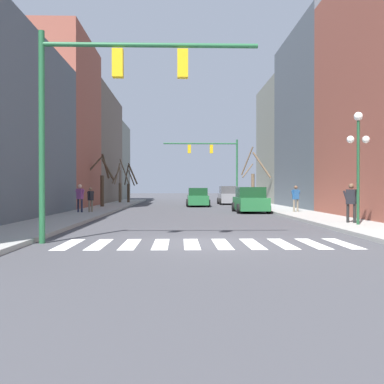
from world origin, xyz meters
name	(u,v)px	position (x,y,z in m)	size (l,w,h in m)	color
ground_plane	(206,243)	(0.00, 0.00, 0.00)	(240.00, 240.00, 0.00)	#424247
building_row_left	(55,140)	(-10.94, 23.48, 5.60)	(6.00, 57.77, 13.52)	#515B66
building_row_right	(351,120)	(10.94, 16.96, 6.28)	(6.00, 43.52, 13.88)	#BCB299
crosswalk_stripes	(207,244)	(0.00, -0.21, 0.00)	(8.55, 2.60, 0.01)	white
traffic_signal_near	(104,90)	(-3.05, 0.07, 4.58)	(6.55, 0.28, 6.33)	#236038
traffic_signal_far	(216,157)	(2.78, 30.99, 4.70)	(7.38, 0.28, 6.44)	#236038
street_lamp_right_corner	(358,145)	(6.52, 4.76, 3.40)	(0.95, 0.36, 4.61)	#1E4C2D
car_at_intersection	(228,196)	(4.05, 31.28, 0.84)	(1.96, 4.11, 1.82)	gray
car_parked_left_near	(198,198)	(0.81, 26.33, 0.77)	(2.02, 4.27, 1.64)	#236B38
car_parked_right_near	(250,201)	(3.96, 16.58, 0.79)	(2.15, 4.29, 1.71)	#236B38
pedestrian_crossing_street	(351,199)	(6.60, 5.72, 1.16)	(0.61, 0.55, 1.70)	black
pedestrian_on_right_sidewalk	(80,196)	(-6.94, 14.40, 1.17)	(0.68, 0.46, 1.72)	#282D47
pedestrian_near_right_corner	(296,196)	(6.54, 14.68, 1.12)	(0.68, 0.36, 1.65)	#7A705B
pedestrian_waiting_at_curb	(91,197)	(-6.32, 14.56, 1.06)	(0.36, 0.63, 1.54)	#7A705B
street_tree_right_far	(103,181)	(-7.02, 23.07, 2.17)	(2.37, 1.99, 4.26)	#473828
street_tree_left_near	(254,180)	(6.34, 29.53, 2.42)	(2.74, 1.76, 5.49)	brown
street_tree_right_mid	(130,185)	(-6.00, 33.40, 1.98)	(1.47, 1.49, 4.10)	#473828
street_tree_left_mid	(120,185)	(-6.98, 33.23, 1.94)	(1.94, 1.84, 4.49)	brown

